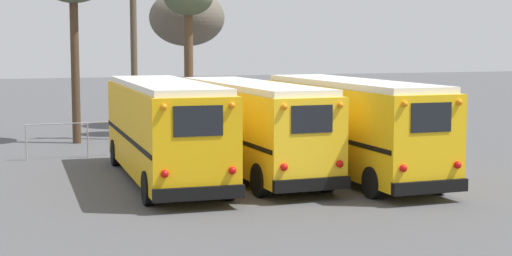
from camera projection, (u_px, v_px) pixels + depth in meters
ground_plane at (257, 177)px, 26.67m from camera, size 160.00×160.00×0.00m
school_bus_0 at (164, 127)px, 25.83m from camera, size 3.06×10.39×3.30m
school_bus_1 at (251, 125)px, 27.03m from camera, size 2.49×10.33×3.20m
school_bus_2 at (350, 125)px, 26.73m from camera, size 2.56×10.30×3.31m
utility_pole at (134, 56)px, 36.69m from camera, size 1.80×0.30×7.65m
bare_tree_0 at (188, 4)px, 38.14m from camera, size 2.43×2.43×7.71m
bare_tree_1 at (187, 18)px, 42.40m from camera, size 4.09×4.09×7.45m
fence_line at (202, 129)px, 32.80m from camera, size 14.25×0.06×1.42m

